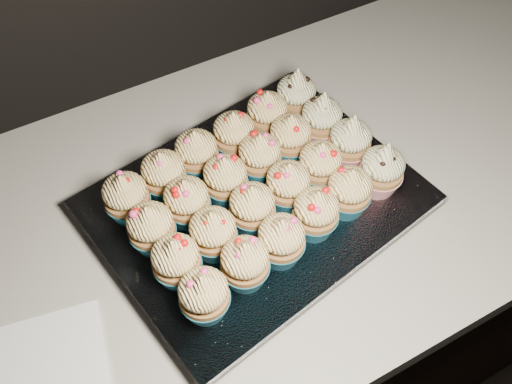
% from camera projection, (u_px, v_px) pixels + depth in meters
% --- Properties ---
extents(cabinet, '(2.40, 0.60, 0.86)m').
position_uv_depth(cabinet, '(325.00, 284.00, 1.29)').
color(cabinet, black).
rests_on(cabinet, ground).
extents(worktop, '(2.44, 0.64, 0.04)m').
position_uv_depth(worktop, '(353.00, 156.00, 0.93)').
color(worktop, beige).
rests_on(worktop, cabinet).
extents(napkin, '(0.17, 0.17, 0.00)m').
position_uv_depth(napkin, '(46.00, 370.00, 0.70)').
color(napkin, white).
rests_on(napkin, worktop).
extents(baking_tray, '(0.45, 0.37, 0.02)m').
position_uv_depth(baking_tray, '(256.00, 208.00, 0.83)').
color(baking_tray, black).
rests_on(baking_tray, worktop).
extents(foil_lining, '(0.48, 0.41, 0.01)m').
position_uv_depth(foil_lining, '(256.00, 201.00, 0.81)').
color(foil_lining, silver).
rests_on(foil_lining, baking_tray).
extents(cupcake_0, '(0.06, 0.06, 0.08)m').
position_uv_depth(cupcake_0, '(204.00, 295.00, 0.68)').
color(cupcake_0, '#1B687F').
rests_on(cupcake_0, foil_lining).
extents(cupcake_1, '(0.06, 0.06, 0.08)m').
position_uv_depth(cupcake_1, '(245.00, 263.00, 0.70)').
color(cupcake_1, '#1B687F').
rests_on(cupcake_1, foil_lining).
extents(cupcake_2, '(0.06, 0.06, 0.08)m').
position_uv_depth(cupcake_2, '(281.00, 240.00, 0.72)').
color(cupcake_2, '#1B687F').
rests_on(cupcake_2, foil_lining).
extents(cupcake_3, '(0.06, 0.06, 0.08)m').
position_uv_depth(cupcake_3, '(316.00, 213.00, 0.75)').
color(cupcake_3, '#1B687F').
rests_on(cupcake_3, foil_lining).
extents(cupcake_4, '(0.06, 0.06, 0.08)m').
position_uv_depth(cupcake_4, '(349.00, 191.00, 0.77)').
color(cupcake_4, '#1B687F').
rests_on(cupcake_4, foil_lining).
extents(cupcake_5, '(0.06, 0.06, 0.10)m').
position_uv_depth(cupcake_5, '(382.00, 169.00, 0.79)').
color(cupcake_5, red).
rests_on(cupcake_5, foil_lining).
extents(cupcake_6, '(0.06, 0.06, 0.08)m').
position_uv_depth(cupcake_6, '(176.00, 261.00, 0.71)').
color(cupcake_6, '#1B687F').
rests_on(cupcake_6, foil_lining).
extents(cupcake_7, '(0.06, 0.06, 0.08)m').
position_uv_depth(cupcake_7, '(213.00, 233.00, 0.73)').
color(cupcake_7, '#1B687F').
rests_on(cupcake_7, foil_lining).
extents(cupcake_8, '(0.06, 0.06, 0.08)m').
position_uv_depth(cupcake_8, '(252.00, 208.00, 0.75)').
color(cupcake_8, '#1B687F').
rests_on(cupcake_8, foil_lining).
extents(cupcake_9, '(0.06, 0.06, 0.08)m').
position_uv_depth(cupcake_9, '(288.00, 185.00, 0.78)').
color(cupcake_9, '#1B687F').
rests_on(cupcake_9, foil_lining).
extents(cupcake_10, '(0.06, 0.06, 0.08)m').
position_uv_depth(cupcake_10, '(320.00, 165.00, 0.80)').
color(cupcake_10, '#1B687F').
rests_on(cupcake_10, foil_lining).
extents(cupcake_11, '(0.06, 0.06, 0.10)m').
position_uv_depth(cupcake_11, '(350.00, 141.00, 0.82)').
color(cupcake_11, red).
rests_on(cupcake_11, foil_lining).
extents(cupcake_12, '(0.06, 0.06, 0.08)m').
position_uv_depth(cupcake_12, '(151.00, 228.00, 0.74)').
color(cupcake_12, '#1B687F').
rests_on(cupcake_12, foil_lining).
extents(cupcake_13, '(0.06, 0.06, 0.08)m').
position_uv_depth(cupcake_13, '(187.00, 202.00, 0.76)').
color(cupcake_13, '#1B687F').
rests_on(cupcake_13, foil_lining).
extents(cupcake_14, '(0.06, 0.06, 0.08)m').
position_uv_depth(cupcake_14, '(225.00, 179.00, 0.78)').
color(cupcake_14, '#1B687F').
rests_on(cupcake_14, foil_lining).
extents(cupcake_15, '(0.06, 0.06, 0.08)m').
position_uv_depth(cupcake_15, '(260.00, 157.00, 0.81)').
color(cupcake_15, '#1B687F').
rests_on(cupcake_15, foil_lining).
extents(cupcake_16, '(0.06, 0.06, 0.08)m').
position_uv_depth(cupcake_16, '(290.00, 138.00, 0.83)').
color(cupcake_16, '#1B687F').
rests_on(cupcake_16, foil_lining).
extents(cupcake_17, '(0.06, 0.06, 0.10)m').
position_uv_depth(cupcake_17, '(321.00, 119.00, 0.85)').
color(cupcake_17, red).
rests_on(cupcake_17, foil_lining).
extents(cupcake_18, '(0.06, 0.06, 0.08)m').
position_uv_depth(cupcake_18, '(126.00, 197.00, 0.76)').
color(cupcake_18, '#1B687F').
rests_on(cupcake_18, foil_lining).
extents(cupcake_19, '(0.06, 0.06, 0.08)m').
position_uv_depth(cupcake_19, '(164.00, 174.00, 0.79)').
color(cupcake_19, '#1B687F').
rests_on(cupcake_19, foil_lining).
extents(cupcake_20, '(0.06, 0.06, 0.08)m').
position_uv_depth(cupcake_20, '(197.00, 153.00, 0.81)').
color(cupcake_20, '#1B687F').
rests_on(cupcake_20, foil_lining).
extents(cupcake_21, '(0.06, 0.06, 0.08)m').
position_uv_depth(cupcake_21, '(234.00, 135.00, 0.83)').
color(cupcake_21, '#1B687F').
rests_on(cupcake_21, foil_lining).
extents(cupcake_22, '(0.06, 0.06, 0.08)m').
position_uv_depth(cupcake_22, '(267.00, 114.00, 0.86)').
color(cupcake_22, '#1B687F').
rests_on(cupcake_22, foil_lining).
extents(cupcake_23, '(0.06, 0.06, 0.10)m').
position_uv_depth(cupcake_23, '(296.00, 96.00, 0.88)').
color(cupcake_23, red).
rests_on(cupcake_23, foil_lining).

